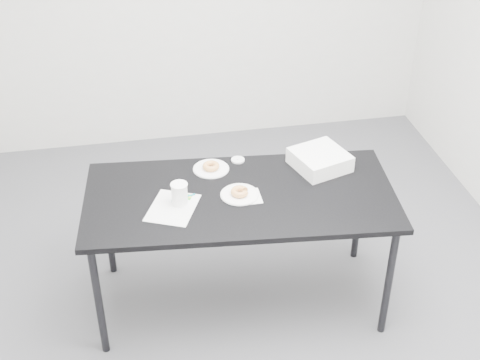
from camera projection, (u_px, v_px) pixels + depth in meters
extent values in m
plane|color=#4A4A4F|center=(227.00, 292.00, 4.18)|extent=(4.00, 4.00, 0.00)
cube|color=black|center=(240.00, 197.00, 3.70)|extent=(1.79, 0.96, 0.03)
cylinder|color=black|center=(99.00, 301.00, 3.58)|extent=(0.04, 0.04, 0.75)
cylinder|color=black|center=(107.00, 224.00, 4.14)|extent=(0.04, 0.04, 0.75)
cylinder|color=black|center=(389.00, 282.00, 3.70)|extent=(0.04, 0.04, 0.75)
cylinder|color=black|center=(359.00, 210.00, 4.27)|extent=(0.04, 0.04, 0.75)
cube|color=white|center=(173.00, 208.00, 3.59)|extent=(0.34, 0.37, 0.00)
cube|color=green|center=(187.00, 197.00, 3.67)|extent=(0.06, 0.06, 0.00)
cylinder|color=#0C7D8A|center=(183.00, 198.00, 3.66)|extent=(0.14, 0.06, 0.01)
cube|color=white|center=(247.00, 197.00, 3.67)|extent=(0.15, 0.15, 0.00)
cylinder|color=white|center=(240.00, 195.00, 3.69)|extent=(0.21, 0.21, 0.01)
torus|color=#D08841|center=(240.00, 192.00, 3.67)|extent=(0.11, 0.11, 0.03)
cylinder|color=white|center=(211.00, 169.00, 3.91)|extent=(0.21, 0.21, 0.01)
torus|color=#D08841|center=(211.00, 166.00, 3.90)|extent=(0.12, 0.12, 0.03)
cylinder|color=white|center=(180.00, 194.00, 3.59)|extent=(0.09, 0.09, 0.13)
cylinder|color=silver|center=(238.00, 160.00, 3.99)|extent=(0.08, 0.08, 0.01)
cube|color=white|center=(320.00, 160.00, 3.91)|extent=(0.36, 0.36, 0.10)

